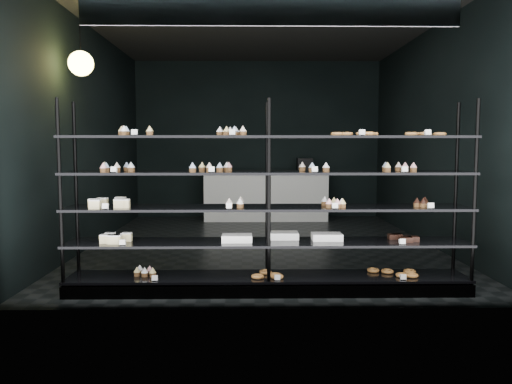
% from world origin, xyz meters
% --- Properties ---
extents(room, '(5.01, 6.01, 3.20)m').
position_xyz_m(room, '(0.00, 0.00, 1.60)').
color(room, black).
rests_on(room, ground).
extents(display_shelf, '(4.00, 0.50, 1.91)m').
position_xyz_m(display_shelf, '(-0.02, -2.45, 0.63)').
color(display_shelf, black).
rests_on(display_shelf, room).
extents(pendant_lamp, '(0.29, 0.29, 0.88)m').
position_xyz_m(pendant_lamp, '(-2.20, -1.26, 2.45)').
color(pendant_lamp, black).
rests_on(pendant_lamp, room).
extents(service_counter, '(2.51, 0.65, 1.23)m').
position_xyz_m(service_counter, '(0.16, 2.50, 0.50)').
color(service_counter, white).
rests_on(service_counter, room).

